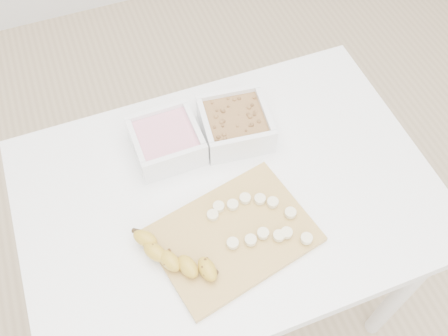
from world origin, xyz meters
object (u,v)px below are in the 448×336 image
object	(u,v)px
table	(228,210)
banana	(176,257)
bowl_granola	(235,124)
cutting_board	(233,235)
bowl_yogurt	(167,140)

from	to	relation	value
table	banana	world-z (taller)	banana
banana	bowl_granola	bearing A→B (deg)	18.62
table	cutting_board	xyz separation A→B (m)	(-0.03, -0.12, 0.10)
bowl_granola	cutting_board	distance (m)	0.30
bowl_granola	cutting_board	world-z (taller)	bowl_granola
cutting_board	banana	bearing A→B (deg)	-173.89
bowl_granola	cutting_board	xyz separation A→B (m)	(-0.11, -0.28, -0.03)
table	bowl_yogurt	size ratio (longest dim) A/B	6.07
bowl_yogurt	table	bearing A→B (deg)	-59.69
bowl_granola	cutting_board	bearing A→B (deg)	-112.32
table	bowl_yogurt	xyz separation A→B (m)	(-0.10, 0.17, 0.13)
bowl_yogurt	cutting_board	size ratio (longest dim) A/B	0.48
bowl_yogurt	banana	world-z (taller)	bowl_yogurt
banana	table	bearing A→B (deg)	7.00
bowl_yogurt	banana	bearing A→B (deg)	-103.60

